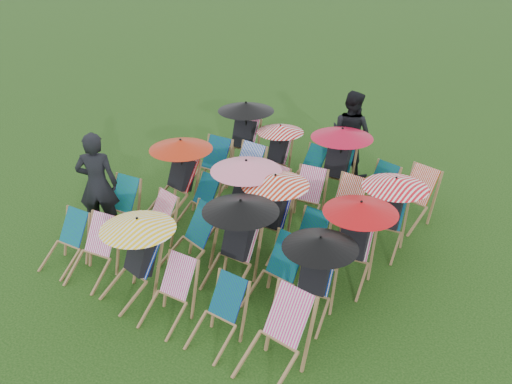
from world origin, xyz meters
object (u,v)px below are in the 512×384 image
Objects in this scene: deckchair_0 at (64,242)px; person_left at (97,184)px; deckchair_29 at (411,198)px; person_rear at (351,134)px; deckchair_5 at (274,338)px.

person_left is (-0.35, 1.03, 0.52)m from deckchair_0.
deckchair_0 is 6.05m from deckchair_29.
deckchair_0 is 6.17m from person_rear.
deckchair_0 is 0.46× the size of person_rear.
person_rear is (-2.10, 5.70, 0.42)m from deckchair_5.
person_left is at bearing 68.15° from person_rear.
person_left is (-4.39, 0.89, 0.45)m from deckchair_5.
deckchair_5 is 4.53m from deckchair_29.
person_rear is at bearing 113.68° from deckchair_5.
person_left is 5.32m from person_rear.
deckchair_5 is 4.50m from person_left.
person_left reaches higher than deckchair_0.
deckchair_29 is 2.28m from person_rear.
deckchair_0 is 4.04m from deckchair_5.
deckchair_0 is 0.85× the size of deckchair_5.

